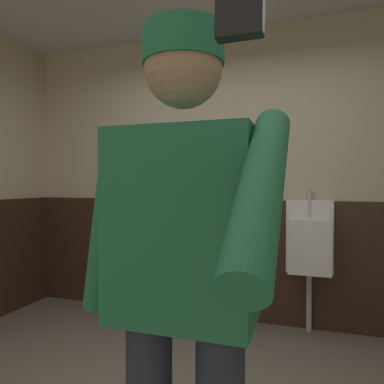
# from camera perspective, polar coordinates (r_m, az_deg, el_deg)

# --- Properties ---
(wall_back) EXTENTS (4.93, 0.12, 2.76)m
(wall_back) POSITION_cam_1_polar(r_m,az_deg,el_deg) (3.43, 6.76, 2.83)
(wall_back) COLOR beige
(wall_back) RESTS_ON ground_plane
(wainscot_band_back) EXTENTS (4.33, 0.03, 1.14)m
(wainscot_band_back) POSITION_cam_1_polar(r_m,az_deg,el_deg) (3.43, 6.47, -10.83)
(wainscot_band_back) COLOR #382319
(wainscot_band_back) RESTS_ON ground_plane
(urinal_left) EXTENTS (0.40, 0.34, 1.24)m
(urinal_left) POSITION_cam_1_polar(r_m,az_deg,el_deg) (3.51, -7.00, -7.11)
(urinal_left) COLOR white
(urinal_left) RESTS_ON ground_plane
(urinal_middle) EXTENTS (0.40, 0.34, 1.24)m
(urinal_middle) POSITION_cam_1_polar(r_m,az_deg,el_deg) (3.26, 5.11, -7.74)
(urinal_middle) COLOR white
(urinal_middle) RESTS_ON ground_plane
(urinal_right) EXTENTS (0.40, 0.34, 1.24)m
(urinal_right) POSITION_cam_1_polar(r_m,az_deg,el_deg) (3.18, 18.52, -8.03)
(urinal_right) COLOR white
(urinal_right) RESTS_ON ground_plane
(privacy_divider_panel) EXTENTS (0.04, 0.40, 0.90)m
(privacy_divider_panel) POSITION_cam_1_polar(r_m,az_deg,el_deg) (3.28, -1.58, -4.64)
(privacy_divider_panel) COLOR #4C4C51
(person) EXTENTS (0.63, 0.60, 1.73)m
(person) POSITION_cam_1_polar(r_m,az_deg,el_deg) (1.04, -1.59, -13.34)
(person) COLOR #2D3342
(person) RESTS_ON ground_plane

